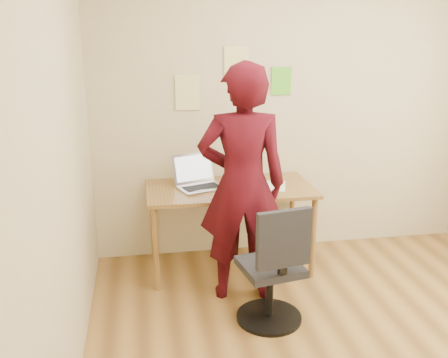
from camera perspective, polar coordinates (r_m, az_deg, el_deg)
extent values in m
cube|color=beige|center=(4.58, 7.20, 8.23)|extent=(3.50, 0.04, 2.70)
cube|color=beige|center=(2.69, -19.14, 1.18)|extent=(0.04, 3.50, 2.70)
cube|color=olive|center=(4.22, 0.69, -1.15)|extent=(1.40, 0.70, 0.03)
cylinder|color=olive|center=(4.01, -7.81, -7.98)|extent=(0.05, 0.05, 0.71)
cylinder|color=olive|center=(4.24, 10.14, -6.68)|extent=(0.05, 0.05, 0.71)
cylinder|color=olive|center=(4.56, -8.10, -4.82)|extent=(0.05, 0.05, 0.71)
cylinder|color=olive|center=(4.76, 7.75, -3.85)|extent=(0.05, 0.05, 0.71)
cube|color=#B3B3BB|center=(4.18, -2.58, -1.00)|extent=(0.43, 0.36, 0.02)
cube|color=black|center=(4.17, -2.58, -0.87)|extent=(0.33, 0.23, 0.00)
cube|color=#B3B3BB|center=(4.28, -3.55, 1.28)|extent=(0.37, 0.19, 0.25)
cube|color=white|center=(4.28, -3.55, 1.28)|extent=(0.33, 0.16, 0.20)
cube|color=white|center=(4.27, 5.65, -0.79)|extent=(0.28, 0.34, 0.00)
cube|color=black|center=(4.06, 4.07, -1.65)|extent=(0.07, 0.13, 0.01)
cube|color=#3F4C59|center=(4.05, 4.07, -1.58)|extent=(0.06, 0.11, 0.00)
cube|color=#EBDF8D|center=(4.35, -4.18, 9.81)|extent=(0.21, 0.00, 0.30)
cube|color=#EBDF8D|center=(4.39, 1.42, 12.99)|extent=(0.21, 0.00, 0.30)
cube|color=#5CCC2E|center=(4.50, 6.58, 11.08)|extent=(0.18, 0.00, 0.24)
cube|color=black|center=(3.58, 5.32, -9.95)|extent=(0.47, 0.47, 0.05)
cube|color=black|center=(3.31, 6.87, -6.83)|extent=(0.38, 0.11, 0.40)
cube|color=black|center=(3.40, 6.71, -9.97)|extent=(0.06, 0.05, 0.11)
cylinder|color=black|center=(3.69, 5.23, -12.97)|extent=(0.05, 0.05, 0.40)
cylinder|color=black|center=(3.79, 5.15, -15.42)|extent=(0.47, 0.47, 0.03)
imported|color=#3B080F|center=(3.72, 2.09, -0.68)|extent=(0.71, 0.51, 1.82)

